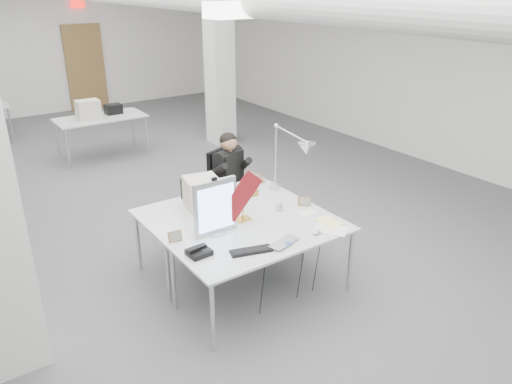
% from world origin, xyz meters
% --- Properties ---
extents(room_shell, '(10.04, 14.04, 3.24)m').
position_xyz_m(room_shell, '(0.04, 0.13, 1.69)').
color(room_shell, '#505053').
rests_on(room_shell, ground).
extents(desk_main, '(1.80, 0.90, 0.02)m').
position_xyz_m(desk_main, '(0.00, -2.50, 0.74)').
color(desk_main, silver).
rests_on(desk_main, room_shell).
extents(desk_second, '(1.80, 0.90, 0.02)m').
position_xyz_m(desk_second, '(0.00, -1.60, 0.74)').
color(desk_second, silver).
rests_on(desk_second, room_shell).
extents(bg_desk_a, '(1.60, 0.80, 0.02)m').
position_xyz_m(bg_desk_a, '(0.20, 3.00, 0.74)').
color(bg_desk_a, silver).
rests_on(bg_desk_a, room_shell).
extents(office_chair, '(0.75, 0.75, 1.18)m').
position_xyz_m(office_chair, '(0.56, -0.89, 0.59)').
color(office_chair, black).
rests_on(office_chair, room_shell).
extents(seated_person, '(0.68, 0.75, 0.93)m').
position_xyz_m(seated_person, '(0.56, -0.94, 0.90)').
color(seated_person, black).
rests_on(seated_person, office_chair).
extents(monitor, '(0.46, 0.05, 0.57)m').
position_xyz_m(monitor, '(-0.37, -2.18, 1.04)').
color(monitor, '#AAAAAE').
rests_on(monitor, desk_main).
extents(pennant, '(0.49, 0.07, 0.53)m').
position_xyz_m(pennant, '(-0.09, -2.22, 1.10)').
color(pennant, maroon).
rests_on(pennant, monitor).
extents(keyboard, '(0.42, 0.24, 0.02)m').
position_xyz_m(keyboard, '(-0.29, -2.69, 0.76)').
color(keyboard, black).
rests_on(keyboard, desk_main).
extents(laptop, '(0.39, 0.31, 0.03)m').
position_xyz_m(laptop, '(0.06, -2.80, 0.77)').
color(laptop, silver).
rests_on(laptop, desk_main).
extents(mouse, '(0.11, 0.08, 0.04)m').
position_xyz_m(mouse, '(0.44, -2.78, 0.77)').
color(mouse, '#AFB0B4').
rests_on(mouse, desk_main).
extents(bankers_lamp, '(0.29, 0.17, 0.31)m').
position_xyz_m(bankers_lamp, '(0.01, -2.09, 0.91)').
color(bankers_lamp, gold).
rests_on(bankers_lamp, desk_main).
extents(desk_phone, '(0.22, 0.20, 0.05)m').
position_xyz_m(desk_phone, '(-0.72, -2.46, 0.78)').
color(desk_phone, black).
rests_on(desk_phone, desk_main).
extents(picture_frame_left, '(0.14, 0.05, 0.11)m').
position_xyz_m(picture_frame_left, '(-0.79, -2.10, 0.81)').
color(picture_frame_left, '#A77748').
rests_on(picture_frame_left, desk_main).
extents(picture_frame_right, '(0.14, 0.11, 0.11)m').
position_xyz_m(picture_frame_right, '(0.78, -2.18, 0.81)').
color(picture_frame_right, '#956940').
rests_on(picture_frame_right, desk_main).
extents(desk_clock, '(0.10, 0.03, 0.10)m').
position_xyz_m(desk_clock, '(0.48, -2.12, 0.81)').
color(desk_clock, '#B8B7BC').
rests_on(desk_clock, desk_main).
extents(paper_stack_a, '(0.37, 0.40, 0.01)m').
position_xyz_m(paper_stack_a, '(0.62, -2.79, 0.76)').
color(paper_stack_a, white).
rests_on(paper_stack_a, desk_main).
extents(paper_stack_b, '(0.20, 0.27, 0.01)m').
position_xyz_m(paper_stack_b, '(0.73, -2.65, 0.76)').
color(paper_stack_b, '#FBF296').
rests_on(paper_stack_b, desk_main).
extents(paper_stack_c, '(0.22, 0.19, 0.01)m').
position_xyz_m(paper_stack_c, '(0.69, -2.35, 0.76)').
color(paper_stack_c, white).
rests_on(paper_stack_c, desk_main).
extents(beige_monitor, '(0.42, 0.41, 0.34)m').
position_xyz_m(beige_monitor, '(-0.17, -1.53, 0.93)').
color(beige_monitor, beige).
rests_on(beige_monitor, desk_second).
extents(architect_lamp, '(0.42, 0.69, 0.84)m').
position_xyz_m(architect_lamp, '(0.79, -1.88, 1.18)').
color(architect_lamp, silver).
rests_on(architect_lamp, desk_second).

